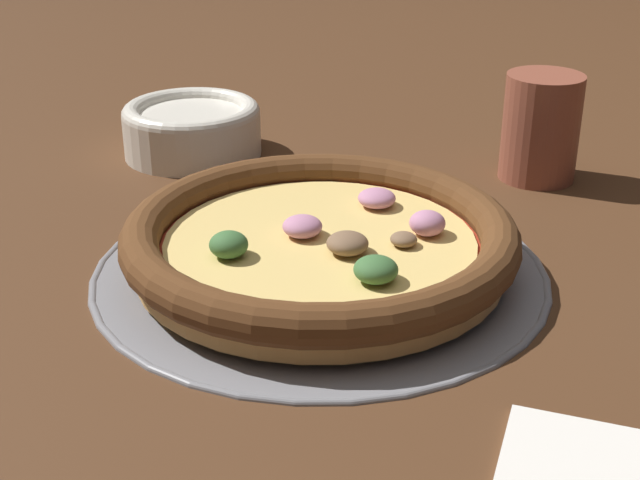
% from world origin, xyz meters
% --- Properties ---
extents(ground_plane, '(3.00, 3.00, 0.00)m').
position_xyz_m(ground_plane, '(0.00, 0.00, 0.00)').
color(ground_plane, '#4C2D19').
extents(pizza_tray, '(0.35, 0.35, 0.01)m').
position_xyz_m(pizza_tray, '(0.00, 0.00, 0.00)').
color(pizza_tray, gray).
rests_on(pizza_tray, ground_plane).
extents(pizza, '(0.30, 0.30, 0.04)m').
position_xyz_m(pizza, '(-0.00, 0.00, 0.03)').
color(pizza, tan).
rests_on(pizza, pizza_tray).
extents(bowl_near, '(0.14, 0.14, 0.05)m').
position_xyz_m(bowl_near, '(-0.07, -0.29, 0.03)').
color(bowl_near, silver).
rests_on(bowl_near, ground_plane).
extents(drinking_cup, '(0.07, 0.07, 0.10)m').
position_xyz_m(drinking_cup, '(-0.29, -0.02, 0.05)').
color(drinking_cup, brown).
rests_on(drinking_cup, ground_plane).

